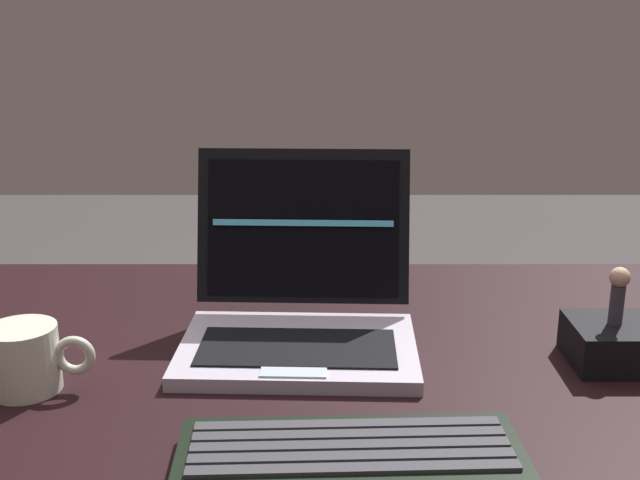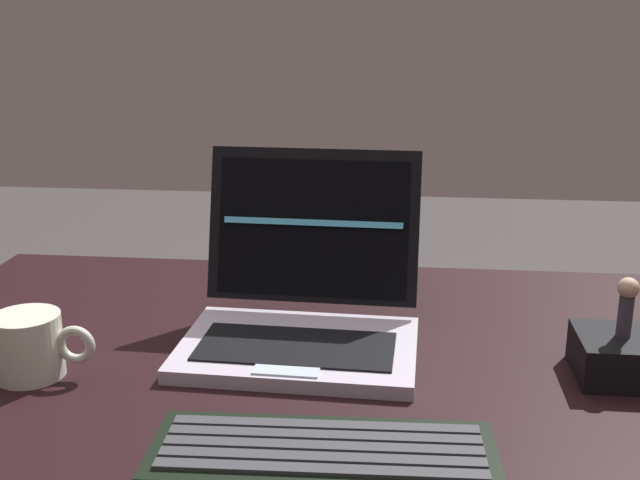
# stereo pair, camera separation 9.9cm
# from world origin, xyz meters

# --- Properties ---
(desk) EXTENTS (1.31, 0.76, 0.72)m
(desk) POSITION_xyz_m (0.00, 0.00, 0.64)
(desk) COLOR black
(desk) RESTS_ON ground
(laptop_front) EXTENTS (0.32, 0.29, 0.25)m
(laptop_front) POSITION_xyz_m (-0.07, 0.04, 0.77)
(laptop_front) COLOR #B9B1C4
(laptop_front) RESTS_ON desk
(external_keyboard) EXTENTS (0.35, 0.14, 0.03)m
(external_keyboard) POSITION_xyz_m (-0.02, -0.27, 0.73)
(external_keyboard) COLOR black
(external_keyboard) RESTS_ON desk
(figurine_stand) EXTENTS (0.11, 0.11, 0.05)m
(figurine_stand) POSITION_xyz_m (0.33, -0.03, 0.75)
(figurine_stand) COLOR black
(figurine_stand) RESTS_ON desk
(figurine) EXTENTS (0.03, 0.03, 0.08)m
(figurine) POSITION_xyz_m (0.33, -0.03, 0.82)
(figurine) COLOR #393540
(figurine) RESTS_ON figurine_stand
(coffee_mug) EXTENTS (0.13, 0.08, 0.08)m
(coffee_mug) POSITION_xyz_m (-0.40, -0.10, 0.76)
(coffee_mug) COLOR silver
(coffee_mug) RESTS_ON desk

